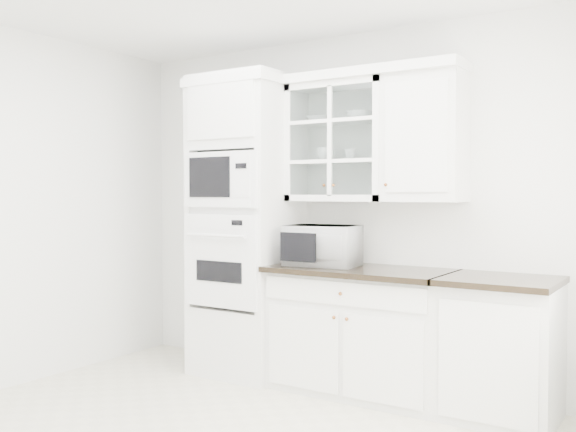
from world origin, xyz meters
The scene contains 12 objects.
room_shell centered at (0.00, 0.43, 1.78)m, with size 4.00×3.50×2.70m.
oven_column centered at (-0.75, 1.42, 1.20)m, with size 0.76×0.68×2.40m.
base_cabinet_run centered at (0.28, 1.45, 0.46)m, with size 1.32×0.67×0.92m.
extra_base_cabinet centered at (1.28, 1.45, 0.46)m, with size 0.72×0.67×0.92m.
upper_cabinet_glass centered at (0.03, 1.58, 1.85)m, with size 0.80×0.33×0.90m.
upper_cabinet_solid centered at (0.71, 1.58, 1.85)m, with size 0.55×0.33×0.90m, color white.
crown_molding centered at (-0.07, 1.56, 2.33)m, with size 2.14×0.38×0.07m, color white.
countertop_microwave centered at (-0.02, 1.41, 1.07)m, with size 0.52×0.43×0.30m, color white.
bowl_a centered at (-0.15, 1.59, 2.03)m, with size 0.20×0.20×0.05m, color white.
bowl_b centered at (0.19, 1.59, 2.04)m, with size 0.20×0.20×0.06m, color white.
cup_a centered at (-0.10, 1.58, 1.76)m, with size 0.13×0.13×0.10m, color white.
cup_b centered at (0.11, 1.60, 1.75)m, with size 0.09×0.09×0.09m, color white.
Camera 1 is at (2.37, -2.74, 1.46)m, focal length 40.00 mm.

